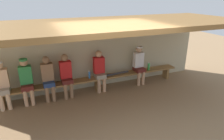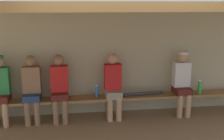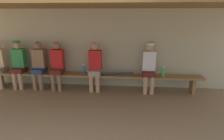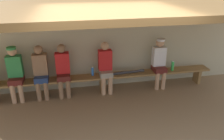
{
  "view_description": "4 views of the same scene",
  "coord_description": "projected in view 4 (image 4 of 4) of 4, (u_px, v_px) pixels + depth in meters",
  "views": [
    {
      "loc": [
        -1.8,
        -4.06,
        2.96
      ],
      "look_at": [
        0.46,
        1.35,
        0.73
      ],
      "focal_mm": 31.55,
      "sensor_mm": 36.0,
      "label": 1
    },
    {
      "loc": [
        -0.67,
        -3.8,
        2.29
      ],
      "look_at": [
        0.04,
        1.22,
        1.09
      ],
      "focal_mm": 44.77,
      "sensor_mm": 36.0,
      "label": 2
    },
    {
      "loc": [
        0.99,
        -3.31,
        2.05
      ],
      "look_at": [
        0.61,
        1.1,
        0.73
      ],
      "focal_mm": 29.95,
      "sensor_mm": 36.0,
      "label": 3
    },
    {
      "loc": [
        -0.76,
        -3.71,
        2.89
      ],
      "look_at": [
        0.19,
        1.14,
        0.77
      ],
      "focal_mm": 36.2,
      "sensor_mm": 36.0,
      "label": 4
    }
  ],
  "objects": [
    {
      "name": "player_in_red",
      "position": [
        159.0,
        61.0,
        6.01
      ],
      "size": [
        0.34,
        0.42,
        1.34
      ],
      "color": "#591E19",
      "rests_on": "ground"
    },
    {
      "name": "player_middle",
      "position": [
        63.0,
        69.0,
        5.56
      ],
      "size": [
        0.34,
        0.42,
        1.34
      ],
      "color": "#591E19",
      "rests_on": "ground"
    },
    {
      "name": "dugout_roof",
      "position": [
        107.0,
        9.0,
        4.36
      ],
      "size": [
        8.0,
        2.8,
        0.12
      ],
      "primitive_type": "cube",
      "color": "brown",
      "rests_on": "back_wall"
    },
    {
      "name": "player_in_blue",
      "position": [
        41.0,
        70.0,
        5.47
      ],
      "size": [
        0.34,
        0.42,
        1.34
      ],
      "color": "navy",
      "rests_on": "ground"
    },
    {
      "name": "water_bottle_green",
      "position": [
        173.0,
        66.0,
        6.09
      ],
      "size": [
        0.08,
        0.08,
        0.28
      ],
      "color": "green",
      "rests_on": "bench"
    },
    {
      "name": "back_wall",
      "position": [
        99.0,
        47.0,
        5.99
      ],
      "size": [
        8.0,
        0.2,
        2.2
      ],
      "primitive_type": "cube",
      "color": "#B7AD8C",
      "rests_on": "ground"
    },
    {
      "name": "bench",
      "position": [
        102.0,
        78.0,
        5.87
      ],
      "size": [
        6.0,
        0.36,
        0.46
      ],
      "color": "olive",
      "rests_on": "ground"
    },
    {
      "name": "player_in_white",
      "position": [
        15.0,
        71.0,
        5.36
      ],
      "size": [
        0.34,
        0.42,
        1.34
      ],
      "color": "#591E19",
      "rests_on": "ground"
    },
    {
      "name": "baseball_bat",
      "position": [
        128.0,
        72.0,
        5.95
      ],
      "size": [
        0.89,
        0.14,
        0.07
      ],
      "primitive_type": "cylinder",
      "rotation": [
        0.0,
        1.57,
        0.08
      ],
      "color": "#333338",
      "rests_on": "bench"
    },
    {
      "name": "ground_plane",
      "position": [
        113.0,
        127.0,
        4.62
      ],
      "size": [
        24.0,
        24.0,
        0.0
      ],
      "primitive_type": "plane",
      "color": "#8C6D4C"
    },
    {
      "name": "player_with_sunglasses",
      "position": [
        106.0,
        65.0,
        5.75
      ],
      "size": [
        0.34,
        0.42,
        1.34
      ],
      "color": "gray",
      "rests_on": "ground"
    },
    {
      "name": "water_bottle_orange",
      "position": [
        93.0,
        71.0,
        5.79
      ],
      "size": [
        0.06,
        0.06,
        0.25
      ],
      "color": "blue",
      "rests_on": "bench"
    }
  ]
}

